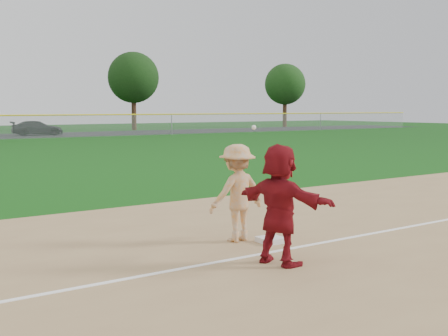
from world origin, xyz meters
TOP-DOWN VIEW (x-y plane):
  - ground at (0.00, 0.00)m, footprint 160.00×160.00m
  - foul_line at (0.00, -0.80)m, footprint 60.00×0.10m
  - first_base at (-0.08, -0.21)m, footprint 0.46×0.46m
  - base_runner at (-0.90, -1.44)m, footprint 1.01×1.93m
  - car_right at (8.67, 45.98)m, footprint 4.95×2.54m
  - first_base_play at (-0.53, 0.27)m, footprint 1.24×0.74m
  - tree_3 at (22.00, 52.80)m, footprint 6.00×6.00m
  - tree_4 at (44.00, 51.20)m, footprint 5.60×5.60m

SIDE VIEW (x-z plane):
  - ground at x=0.00m, z-range 0.00..0.00m
  - foul_line at x=0.00m, z-range 0.02..0.03m
  - first_base at x=-0.08m, z-range 0.02..0.12m
  - car_right at x=8.67m, z-range 0.01..1.38m
  - first_base_play at x=-0.53m, z-range -0.16..2.08m
  - base_runner at x=-0.90m, z-range 0.02..2.01m
  - tree_4 at x=44.00m, z-range 1.51..10.18m
  - tree_3 at x=22.00m, z-range 1.57..10.76m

